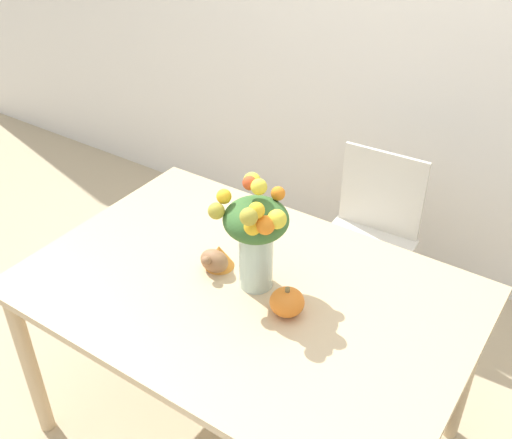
% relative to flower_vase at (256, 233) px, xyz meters
% --- Properties ---
extents(ground_plane, '(12.00, 12.00, 0.00)m').
position_rel_flower_vase_xyz_m(ground_plane, '(-0.02, -0.03, -1.00)').
color(ground_plane, tan).
extents(wall_back, '(8.00, 0.06, 2.70)m').
position_rel_flower_vase_xyz_m(wall_back, '(-0.02, 1.44, 0.35)').
color(wall_back, white).
rests_on(wall_back, ground_plane).
extents(dining_table, '(1.53, 1.03, 0.78)m').
position_rel_flower_vase_xyz_m(dining_table, '(-0.02, -0.03, -0.31)').
color(dining_table, '#D1B284').
rests_on(dining_table, ground_plane).
extents(flower_vase, '(0.26, 0.24, 0.42)m').
position_rel_flower_vase_xyz_m(flower_vase, '(0.00, 0.00, 0.00)').
color(flower_vase, '#B2CCBC').
rests_on(flower_vase, dining_table).
extents(pumpkin, '(0.11, 0.11, 0.10)m').
position_rel_flower_vase_xyz_m(pumpkin, '(0.16, -0.06, -0.18)').
color(pumpkin, orange).
rests_on(pumpkin, dining_table).
extents(turkey_figurine, '(0.11, 0.15, 0.09)m').
position_rel_flower_vase_xyz_m(turkey_figurine, '(-0.17, 0.00, -0.18)').
color(turkey_figurine, '#936642').
rests_on(turkey_figurine, dining_table).
extents(dining_chair_near_window, '(0.44, 0.44, 0.88)m').
position_rel_flower_vase_xyz_m(dining_chair_near_window, '(0.05, 0.85, -0.53)').
color(dining_chair_near_window, silver).
rests_on(dining_chair_near_window, ground_plane).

